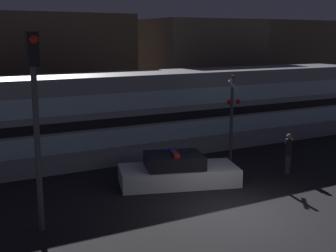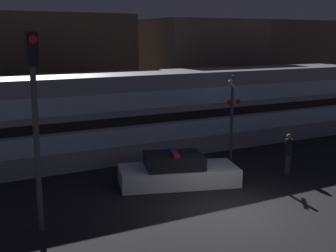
# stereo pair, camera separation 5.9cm
# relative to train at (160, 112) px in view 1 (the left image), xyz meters

# --- Properties ---
(ground_plane) EXTENTS (120.00, 120.00, 0.00)m
(ground_plane) POSITION_rel_train_xyz_m (-1.85, -8.29, -1.89)
(ground_plane) COLOR black
(train) EXTENTS (23.42, 3.06, 3.77)m
(train) POSITION_rel_train_xyz_m (0.00, 0.00, 0.00)
(train) COLOR gray
(train) RESTS_ON ground_plane
(police_car) EXTENTS (4.69, 3.14, 1.26)m
(police_car) POSITION_rel_train_xyz_m (-1.88, -4.82, -1.42)
(police_car) COLOR silver
(police_car) RESTS_ON ground_plane
(pedestrian) EXTENTS (0.27, 0.27, 1.63)m
(pedestrian) POSITION_rel_train_xyz_m (2.62, -5.84, -1.05)
(pedestrian) COLOR #3F384C
(pedestrian) RESTS_ON ground_plane
(crossing_signal_near) EXTENTS (0.68, 0.30, 3.75)m
(crossing_signal_near) POSITION_rel_train_xyz_m (1.89, -3.08, 0.19)
(crossing_signal_near) COLOR #4C4C51
(crossing_signal_near) RESTS_ON ground_plane
(traffic_light_corner) EXTENTS (0.30, 0.46, 5.50)m
(traffic_light_corner) POSITION_rel_train_xyz_m (-7.37, -6.58, 1.64)
(traffic_light_corner) COLOR #4C4C51
(traffic_light_corner) RESTS_ON ground_plane
(building_left) EXTENTS (11.86, 4.00, 6.67)m
(building_left) POSITION_rel_train_xyz_m (-4.31, 7.62, 1.45)
(building_left) COLOR brown
(building_left) RESTS_ON ground_plane
(building_center) EXTENTS (7.01, 6.52, 6.46)m
(building_center) POSITION_rel_train_xyz_m (6.54, 7.22, 1.35)
(building_center) COLOR brown
(building_center) RESTS_ON ground_plane
(building_right) EXTENTS (8.79, 4.60, 6.58)m
(building_right) POSITION_rel_train_xyz_m (15.00, 8.25, 1.40)
(building_right) COLOR brown
(building_right) RESTS_ON ground_plane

